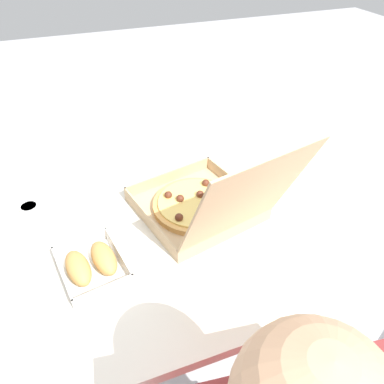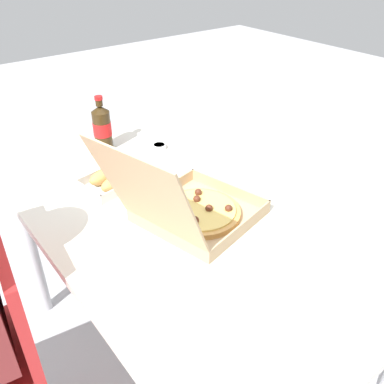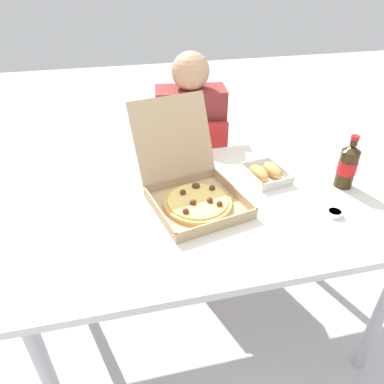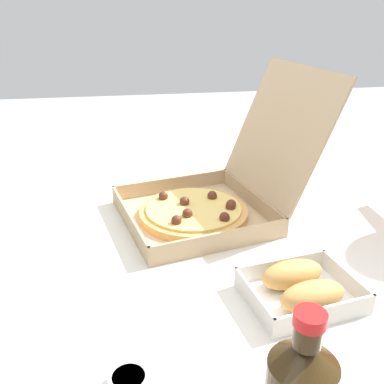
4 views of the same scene
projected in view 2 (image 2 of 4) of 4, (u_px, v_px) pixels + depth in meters
name	position (u px, v px, depth m)	size (l,w,h in m)	color
ground_plane	(188.00, 357.00, 1.74)	(10.00, 10.00, 0.00)	#B2B2B7
dining_table	(188.00, 231.00, 1.38)	(1.39, 0.87, 0.74)	silver
pizza_box_open	(191.00, 209.00, 1.27)	(0.41, 0.51, 0.34)	tan
bread_side_box	(110.00, 181.00, 1.46)	(0.18, 0.21, 0.06)	white
cola_bottle	(102.00, 127.00, 1.68)	(0.07, 0.07, 0.22)	#33230F
paper_menu	(315.00, 325.00, 0.96)	(0.21, 0.15, 0.00)	white
dipping_sauce_cup	(159.00, 146.00, 1.72)	(0.06, 0.06, 0.02)	white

